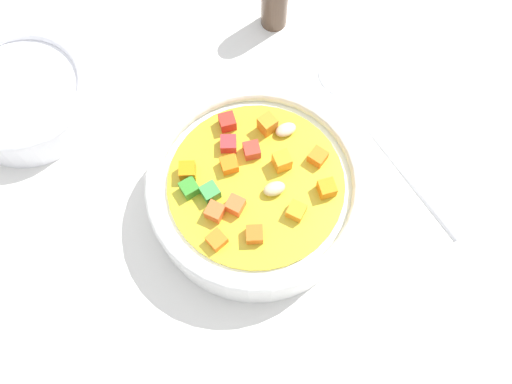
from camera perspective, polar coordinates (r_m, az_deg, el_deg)
The scene contains 4 objects.
ground_plane at distance 48.49cm, azimuth 0.00°, elevation -1.55°, with size 140.00×140.00×2.00cm, color silver.
soup_bowl_main at distance 44.95cm, azimuth -0.01°, elevation 0.14°, with size 18.29×18.29×6.19cm.
spoon at distance 51.38cm, azimuth 12.53°, elevation 6.67°, with size 20.01×10.19×0.95cm.
side_bowl_small at distance 54.46cm, azimuth -23.76°, elevation 9.42°, with size 12.94×12.94×4.13cm.
Camera 1 is at (-16.63, 2.18, 44.49)cm, focal length 37.04 mm.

